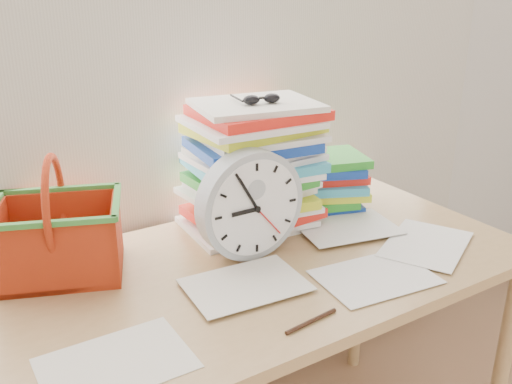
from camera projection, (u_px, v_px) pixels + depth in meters
curtain at (176, 23)px, 1.51m from camera, size 2.40×0.01×2.50m
desk at (252, 292)px, 1.43m from camera, size 1.40×0.70×0.75m
paper_stack at (252, 166)px, 1.56m from camera, size 0.37×0.31×0.36m
clock at (250, 205)px, 1.40m from camera, size 0.28×0.06×0.28m
sunglasses at (262, 99)px, 1.47m from camera, size 0.13×0.12×0.03m
book_stack at (322, 183)px, 1.71m from camera, size 0.33×0.29×0.17m
basket at (56, 218)px, 1.32m from camera, size 0.35×0.31×0.29m
pen at (311, 321)px, 1.17m from camera, size 0.14×0.02×0.01m
scattered_papers at (252, 264)px, 1.40m from camera, size 1.26×0.42×0.02m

